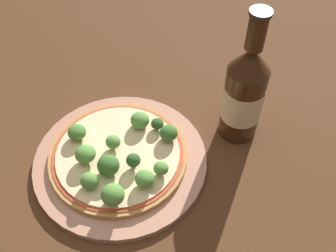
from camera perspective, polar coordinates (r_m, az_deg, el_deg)
ground_plane at (r=0.69m, az=-7.59°, el=-3.63°), size 3.00×3.00×0.00m
plate at (r=0.67m, az=-6.89°, el=-4.98°), size 0.29×0.29×0.01m
pizza at (r=0.66m, az=-7.24°, el=-4.21°), size 0.23×0.23×0.01m
broccoli_floret_0 at (r=0.68m, az=-4.11°, el=0.84°), size 0.03×0.03×0.03m
broccoli_floret_1 at (r=0.68m, az=-1.56°, el=0.33°), size 0.02×0.02×0.02m
broccoli_floret_2 at (r=0.62m, az=-8.66°, el=-5.68°), size 0.04×0.04×0.03m
broccoli_floret_3 at (r=0.62m, az=-11.38°, el=-7.80°), size 0.03×0.03×0.03m
broccoli_floret_4 at (r=0.65m, az=-7.97°, el=-2.31°), size 0.02×0.02×0.03m
broccoli_floret_5 at (r=0.59m, az=-8.02°, el=-9.87°), size 0.04×0.04×0.04m
broccoli_floret_6 at (r=0.68m, az=-13.08°, el=-0.88°), size 0.03×0.03×0.03m
broccoli_floret_7 at (r=0.61m, az=-3.42°, el=-7.64°), size 0.03×0.03×0.03m
broccoli_floret_8 at (r=0.64m, az=-11.90°, el=-4.00°), size 0.03×0.03×0.03m
broccoli_floret_9 at (r=0.62m, az=-1.02°, el=-6.17°), size 0.02×0.02×0.02m
broccoli_floret_10 at (r=0.63m, az=-5.05°, el=-5.00°), size 0.02×0.02×0.03m
broccoli_floret_11 at (r=0.66m, az=0.09°, el=-1.03°), size 0.03×0.03×0.03m
beer_bottle at (r=0.66m, az=10.98°, el=4.71°), size 0.07×0.07×0.25m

